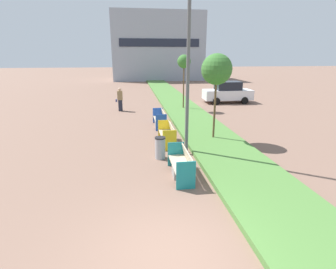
{
  "coord_description": "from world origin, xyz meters",
  "views": [
    {
      "loc": [
        -0.69,
        -4.48,
        4.08
      ],
      "look_at": [
        0.9,
        6.84,
        0.6
      ],
      "focal_mm": 28.0,
      "sensor_mm": 36.0,
      "label": 1
    }
  ],
  "objects_px": {
    "bench_teal_frame": "(181,167)",
    "street_lamp_post": "(189,34)",
    "sapling_tree_far": "(184,62)",
    "pedestrian_walking": "(120,99)",
    "litter_bin": "(160,148)",
    "bench_blue_frame": "(160,121)",
    "parked_car_distant": "(227,92)",
    "bench_yellow_frame": "(167,137)",
    "sapling_tree_near": "(217,70)"
  },
  "relations": [
    {
      "from": "bench_teal_frame",
      "to": "street_lamp_post",
      "type": "distance_m",
      "value": 4.96
    },
    {
      "from": "sapling_tree_far",
      "to": "pedestrian_walking",
      "type": "xyz_separation_m",
      "value": [
        -4.8,
        0.28,
        -2.67
      ]
    },
    {
      "from": "litter_bin",
      "to": "pedestrian_walking",
      "type": "height_order",
      "value": "pedestrian_walking"
    },
    {
      "from": "bench_blue_frame",
      "to": "sapling_tree_far",
      "type": "distance_m",
      "value": 6.1
    },
    {
      "from": "street_lamp_post",
      "to": "pedestrian_walking",
      "type": "relative_size",
      "value": 5.08
    },
    {
      "from": "bench_teal_frame",
      "to": "parked_car_distant",
      "type": "bearing_deg",
      "value": 64.09
    },
    {
      "from": "bench_blue_frame",
      "to": "street_lamp_post",
      "type": "distance_m",
      "value": 6.47
    },
    {
      "from": "litter_bin",
      "to": "parked_car_distant",
      "type": "relative_size",
      "value": 0.21
    },
    {
      "from": "sapling_tree_far",
      "to": "parked_car_distant",
      "type": "bearing_deg",
      "value": 30.53
    },
    {
      "from": "sapling_tree_far",
      "to": "bench_yellow_frame",
      "type": "bearing_deg",
      "value": -106.46
    },
    {
      "from": "bench_blue_frame",
      "to": "litter_bin",
      "type": "xyz_separation_m",
      "value": [
        -0.54,
        -4.97,
        0.09
      ]
    },
    {
      "from": "street_lamp_post",
      "to": "sapling_tree_far",
      "type": "height_order",
      "value": "street_lamp_post"
    },
    {
      "from": "bench_teal_frame",
      "to": "pedestrian_walking",
      "type": "relative_size",
      "value": 1.1
    },
    {
      "from": "bench_blue_frame",
      "to": "parked_car_distant",
      "type": "height_order",
      "value": "parked_car_distant"
    },
    {
      "from": "sapling_tree_near",
      "to": "pedestrian_walking",
      "type": "bearing_deg",
      "value": 121.15
    },
    {
      "from": "bench_yellow_frame",
      "to": "parked_car_distant",
      "type": "height_order",
      "value": "parked_car_distant"
    },
    {
      "from": "bench_teal_frame",
      "to": "sapling_tree_near",
      "type": "distance_m",
      "value": 5.35
    },
    {
      "from": "sapling_tree_far",
      "to": "sapling_tree_near",
      "type": "bearing_deg",
      "value": -90.0
    },
    {
      "from": "litter_bin",
      "to": "sapling_tree_near",
      "type": "xyz_separation_m",
      "value": [
        2.86,
        1.96,
        2.97
      ]
    },
    {
      "from": "sapling_tree_near",
      "to": "parked_car_distant",
      "type": "distance_m",
      "value": 11.53
    },
    {
      "from": "parked_car_distant",
      "to": "street_lamp_post",
      "type": "bearing_deg",
      "value": -116.02
    },
    {
      "from": "street_lamp_post",
      "to": "pedestrian_walking",
      "type": "bearing_deg",
      "value": 107.9
    },
    {
      "from": "bench_blue_frame",
      "to": "pedestrian_walking",
      "type": "relative_size",
      "value": 1.08
    },
    {
      "from": "bench_yellow_frame",
      "to": "litter_bin",
      "type": "height_order",
      "value": "bench_yellow_frame"
    },
    {
      "from": "litter_bin",
      "to": "bench_yellow_frame",
      "type": "bearing_deg",
      "value": 72.91
    },
    {
      "from": "sapling_tree_near",
      "to": "bench_blue_frame",
      "type": "bearing_deg",
      "value": 127.64
    },
    {
      "from": "sapling_tree_far",
      "to": "parked_car_distant",
      "type": "height_order",
      "value": "sapling_tree_far"
    },
    {
      "from": "sapling_tree_far",
      "to": "pedestrian_walking",
      "type": "bearing_deg",
      "value": 176.68
    },
    {
      "from": "bench_yellow_frame",
      "to": "litter_bin",
      "type": "relative_size",
      "value": 2.13
    },
    {
      "from": "pedestrian_walking",
      "to": "sapling_tree_far",
      "type": "bearing_deg",
      "value": -3.32
    },
    {
      "from": "parked_car_distant",
      "to": "bench_teal_frame",
      "type": "bearing_deg",
      "value": -114.48
    },
    {
      "from": "bench_teal_frame",
      "to": "litter_bin",
      "type": "relative_size",
      "value": 2.11
    },
    {
      "from": "pedestrian_walking",
      "to": "parked_car_distant",
      "type": "height_order",
      "value": "parked_car_distant"
    },
    {
      "from": "bench_blue_frame",
      "to": "litter_bin",
      "type": "distance_m",
      "value": 5.0
    },
    {
      "from": "bench_blue_frame",
      "to": "parked_car_distant",
      "type": "relative_size",
      "value": 0.44
    },
    {
      "from": "bench_teal_frame",
      "to": "pedestrian_walking",
      "type": "bearing_deg",
      "value": 101.99
    },
    {
      "from": "bench_blue_frame",
      "to": "pedestrian_walking",
      "type": "distance_m",
      "value": 5.54
    },
    {
      "from": "pedestrian_walking",
      "to": "bench_yellow_frame",
      "type": "bearing_deg",
      "value": -73.05
    },
    {
      "from": "bench_teal_frame",
      "to": "bench_yellow_frame",
      "type": "distance_m",
      "value": 3.53
    },
    {
      "from": "bench_blue_frame",
      "to": "sapling_tree_near",
      "type": "distance_m",
      "value": 4.88
    },
    {
      "from": "bench_teal_frame",
      "to": "pedestrian_walking",
      "type": "distance_m",
      "value": 11.94
    },
    {
      "from": "sapling_tree_near",
      "to": "parked_car_distant",
      "type": "relative_size",
      "value": 0.98
    },
    {
      "from": "bench_blue_frame",
      "to": "pedestrian_walking",
      "type": "bearing_deg",
      "value": 116.68
    },
    {
      "from": "bench_teal_frame",
      "to": "bench_blue_frame",
      "type": "height_order",
      "value": "same"
    },
    {
      "from": "bench_teal_frame",
      "to": "bench_blue_frame",
      "type": "bearing_deg",
      "value": 90.0
    },
    {
      "from": "litter_bin",
      "to": "street_lamp_post",
      "type": "height_order",
      "value": "street_lamp_post"
    },
    {
      "from": "bench_blue_frame",
      "to": "parked_car_distant",
      "type": "distance_m",
      "value": 10.01
    },
    {
      "from": "sapling_tree_near",
      "to": "parked_car_distant",
      "type": "xyz_separation_m",
      "value": [
        4.5,
        10.32,
        -2.52
      ]
    },
    {
      "from": "bench_blue_frame",
      "to": "street_lamp_post",
      "type": "height_order",
      "value": "street_lamp_post"
    },
    {
      "from": "bench_blue_frame",
      "to": "parked_car_distant",
      "type": "xyz_separation_m",
      "value": [
        6.82,
        7.31,
        0.55
      ]
    }
  ]
}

